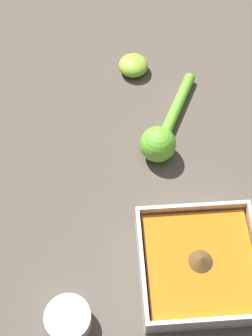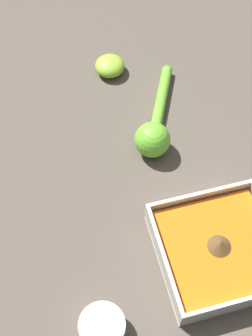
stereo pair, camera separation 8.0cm
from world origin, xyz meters
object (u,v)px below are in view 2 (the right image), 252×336
at_px(lemon_squeezer, 154,131).
at_px(spice_bowl, 102,328).
at_px(square_dish, 217,250).
at_px(lemon_half, 110,66).

bearing_deg(lemon_squeezer, spice_bowl, -2.92).
relative_size(square_dish, lemon_half, 3.09).
bearing_deg(square_dish, spice_bowl, -71.46).
xyz_separation_m(spice_bowl, lemon_half, (-0.49, 0.13, 0.00)).
relative_size(spice_bowl, lemon_squeezer, 0.32).
bearing_deg(lemon_squeezer, square_dish, 33.26).
relative_size(spice_bowl, lemon_half, 1.14).
bearing_deg(square_dish, lemon_squeezer, -172.64).
distance_m(square_dish, lemon_half, 0.43).
relative_size(lemon_squeezer, lemon_half, 3.52).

